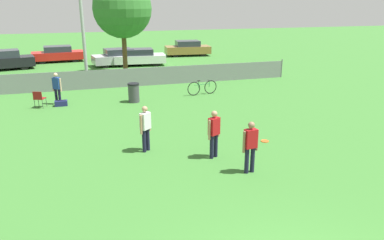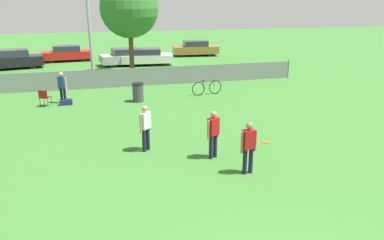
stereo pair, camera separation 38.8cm
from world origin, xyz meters
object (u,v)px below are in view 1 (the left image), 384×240
object	(u,v)px
gear_bag_sideline	(61,103)
parked_car_tan	(188,48)
player_thrower_red	(250,144)
folding_chair_sideline	(39,98)
spectator_in_blue	(57,87)
player_defender_red	(214,131)
bicycle_sideline	(202,88)
parked_car_silver	(119,57)
parked_car_red	(58,54)
tree_near_pole	(122,9)
parked_car_dark	(4,60)
trash_bin	(134,93)
parked_car_white	(140,57)
player_receiver_white	(145,126)
frisbee_disc	(265,141)

from	to	relation	value
gear_bag_sideline	parked_car_tan	bearing A→B (deg)	54.28
player_thrower_red	folding_chair_sideline	size ratio (longest dim) A/B	1.93
spectator_in_blue	parked_car_tan	bearing A→B (deg)	-96.61
player_defender_red	spectator_in_blue	xyz separation A→B (m)	(-5.16, 8.48, -0.02)
bicycle_sideline	parked_car_silver	world-z (taller)	parked_car_silver
player_thrower_red	folding_chair_sideline	bearing A→B (deg)	118.64
parked_car_red	folding_chair_sideline	bearing A→B (deg)	-96.23
tree_near_pole	parked_car_dark	world-z (taller)	tree_near_pole
folding_chair_sideline	gear_bag_sideline	xyz separation A→B (m)	(0.96, 0.09, -0.36)
player_thrower_red	bicycle_sideline	bearing A→B (deg)	73.47
trash_bin	parked_car_tan	distance (m)	16.89
parked_car_white	parked_car_tan	bearing A→B (deg)	43.21
trash_bin	player_receiver_white	bearing A→B (deg)	-94.67
parked_car_white	parked_car_red	bearing A→B (deg)	153.59
player_thrower_red	parked_car_red	distance (m)	24.90
player_defender_red	folding_chair_sideline	xyz separation A→B (m)	(-5.99, 8.01, -0.41)
parked_car_white	player_receiver_white	bearing A→B (deg)	-93.80
tree_near_pole	parked_car_tan	distance (m)	10.84
frisbee_disc	gear_bag_sideline	xyz separation A→B (m)	(-7.33, 7.26, 0.12)
frisbee_disc	parked_car_silver	world-z (taller)	parked_car_silver
frisbee_disc	parked_car_silver	bearing A→B (deg)	100.10
folding_chair_sideline	parked_car_silver	world-z (taller)	parked_car_silver
player_defender_red	parked_car_white	world-z (taller)	player_defender_red
tree_near_pole	parked_car_tan	world-z (taller)	tree_near_pole
frisbee_disc	folding_chair_sideline	world-z (taller)	folding_chair_sideline
frisbee_disc	folding_chair_sideline	xyz separation A→B (m)	(-8.29, 7.17, 0.48)
parked_car_red	parked_car_tan	world-z (taller)	parked_car_tan
tree_near_pole	parked_car_dark	distance (m)	10.22
player_thrower_red	gear_bag_sideline	world-z (taller)	player_thrower_red
tree_near_pole	player_thrower_red	size ratio (longest dim) A/B	3.98
tree_near_pole	folding_chair_sideline	bearing A→B (deg)	-124.17
player_receiver_white	gear_bag_sideline	size ratio (longest dim) A/B	2.72
parked_car_red	parked_car_white	world-z (taller)	parked_car_red
parked_car_silver	parked_car_tan	size ratio (longest dim) A/B	0.99
parked_car_silver	frisbee_disc	bearing A→B (deg)	-87.95
player_defender_red	player_thrower_red	world-z (taller)	same
spectator_in_blue	parked_car_tan	xyz separation A→B (m)	(10.90, 14.60, -0.20)
player_receiver_white	spectator_in_blue	bearing A→B (deg)	72.22
tree_near_pole	parked_car_white	bearing A→B (deg)	66.42
player_thrower_red	parked_car_white	distance (m)	20.32
parked_car_dark	parked_car_red	xyz separation A→B (m)	(3.69, 2.82, -0.05)
trash_bin	parked_car_red	world-z (taller)	parked_car_red
player_thrower_red	trash_bin	distance (m)	9.43
player_defender_red	parked_car_silver	bearing A→B (deg)	64.84
frisbee_disc	player_thrower_red	bearing A→B (deg)	-126.88
player_defender_red	frisbee_disc	size ratio (longest dim) A/B	5.51
trash_bin	parked_car_red	size ratio (longest dim) A/B	0.23
parked_car_tan	trash_bin	bearing A→B (deg)	-110.47
player_defender_red	parked_car_red	size ratio (longest dim) A/B	0.37
parked_car_tan	parked_car_dark	bearing A→B (deg)	-163.26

